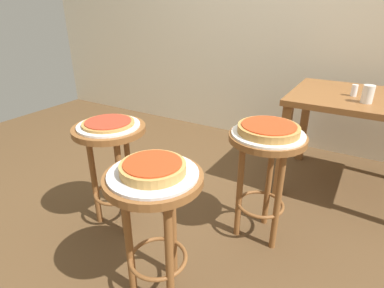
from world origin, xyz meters
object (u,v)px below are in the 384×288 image
object	(u,v)px
serving_plate_leftside	(268,134)
pizza_leftside	(269,129)
pizza_foreground	(153,168)
serving_plate_middle	(109,125)
cup_near_edge	(368,94)
dining_table	(364,112)
stool_leftside	(265,162)
pizza_middle	(108,123)
condiment_shaker	(354,90)
stool_foreground	(155,208)
serving_plate_foreground	(153,174)
stool_middle	(112,152)

from	to	relation	value
serving_plate_leftside	pizza_leftside	bearing A→B (deg)	-90.00
pizza_foreground	serving_plate_middle	distance (m)	0.64
pizza_foreground	cup_near_edge	distance (m)	1.50
pizza_foreground	serving_plate_leftside	xyz separation A→B (m)	(0.27, 0.66, -0.03)
serving_plate_leftside	cup_near_edge	size ratio (longest dim) A/B	3.46
dining_table	stool_leftside	bearing A→B (deg)	-115.88
pizza_middle	condiment_shaker	bearing A→B (deg)	45.00
dining_table	condiment_shaker	size ratio (longest dim) A/B	12.47
serving_plate_middle	pizza_leftside	size ratio (longest dim) A/B	1.09
stool_foreground	serving_plate_leftside	world-z (taller)	serving_plate_leftside
pizza_middle	cup_near_edge	bearing A→B (deg)	39.40
stool_foreground	serving_plate_leftside	distance (m)	0.73
cup_near_edge	condiment_shaker	world-z (taller)	cup_near_edge
stool_foreground	pizza_middle	bearing A→B (deg)	150.44
serving_plate_foreground	pizza_foreground	bearing A→B (deg)	82.87
stool_foreground	serving_plate_foreground	size ratio (longest dim) A/B	1.77
serving_plate_foreground	dining_table	distance (m)	1.65
stool_foreground	condiment_shaker	xyz separation A→B (m)	(0.60, 1.46, 0.27)
pizza_middle	cup_near_edge	distance (m)	1.60
pizza_leftside	serving_plate_middle	bearing A→B (deg)	-157.43
stool_middle	pizza_leftside	bearing A→B (deg)	22.57
stool_middle	condiment_shaker	distance (m)	1.65
serving_plate_leftside	pizza_leftside	world-z (taller)	pizza_leftside
stool_leftside	pizza_leftside	world-z (taller)	pizza_leftside
serving_plate_foreground	pizza_foreground	xyz separation A→B (m)	(0.00, 0.00, 0.03)
condiment_shaker	serving_plate_leftside	bearing A→B (deg)	-112.02
stool_foreground	serving_plate_middle	bearing A→B (deg)	150.44
serving_plate_foreground	stool_leftside	distance (m)	0.73
pizza_foreground	cup_near_edge	size ratio (longest dim) A/B	2.40
stool_middle	stool_leftside	distance (m)	0.89
stool_middle	dining_table	distance (m)	1.72
condiment_shaker	stool_middle	bearing A→B (deg)	-135.00
pizza_leftside	pizza_foreground	bearing A→B (deg)	-112.29
pizza_leftside	dining_table	world-z (taller)	dining_table
stool_middle	cup_near_edge	distance (m)	1.62
serving_plate_foreground	condiment_shaker	distance (m)	1.58
serving_plate_foreground	serving_plate_leftside	world-z (taller)	same
pizza_foreground	stool_middle	distance (m)	0.67
pizza_middle	condiment_shaker	world-z (taller)	condiment_shaker
pizza_middle	pizza_leftside	size ratio (longest dim) A/B	0.90
stool_middle	serving_plate_leftside	world-z (taller)	serving_plate_leftside
stool_foreground	stool_middle	bearing A→B (deg)	150.44
dining_table	condiment_shaker	xyz separation A→B (m)	(-0.08, -0.04, 0.15)
serving_plate_foreground	stool_middle	distance (m)	0.66
stool_foreground	pizza_foreground	bearing A→B (deg)	90.00
stool_leftside	serving_plate_leftside	world-z (taller)	serving_plate_leftside
stool_foreground	serving_plate_middle	xyz separation A→B (m)	(-0.55, 0.31, 0.17)
condiment_shaker	stool_leftside	bearing A→B (deg)	-112.02
serving_plate_middle	serving_plate_leftside	world-z (taller)	same
stool_foreground	serving_plate_foreground	distance (m)	0.17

